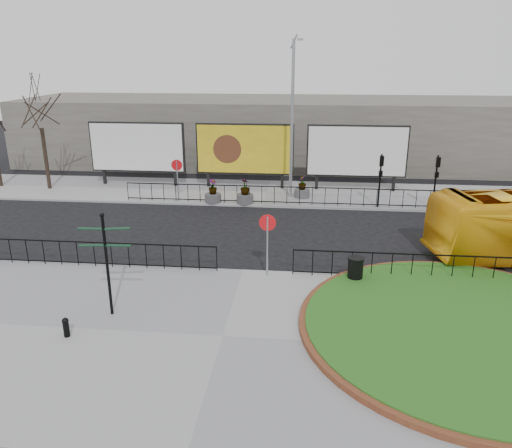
# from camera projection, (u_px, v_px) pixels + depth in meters

# --- Properties ---
(ground) EXTENTS (90.00, 90.00, 0.00)m
(ground) POSITION_uv_depth(u_px,v_px,m) (243.00, 272.00, 20.00)
(ground) COLOR black
(ground) RESTS_ON ground
(pavement_near) EXTENTS (30.00, 10.00, 0.12)m
(pavement_near) POSITION_uv_depth(u_px,v_px,m) (223.00, 338.00, 15.27)
(pavement_near) COLOR gray
(pavement_near) RESTS_ON ground
(pavement_far) EXTENTS (44.00, 6.00, 0.12)m
(pavement_far) POSITION_uv_depth(u_px,v_px,m) (267.00, 193.00, 31.28)
(pavement_far) COLOR gray
(pavement_far) RESTS_ON ground
(brick_edge) EXTENTS (10.40, 10.40, 0.18)m
(brick_edge) POSITION_uv_depth(u_px,v_px,m) (467.00, 329.00, 15.45)
(brick_edge) COLOR brown
(brick_edge) RESTS_ON pavement_near
(grass_lawn) EXTENTS (10.00, 10.00, 0.22)m
(grass_lawn) POSITION_uv_depth(u_px,v_px,m) (467.00, 329.00, 15.44)
(grass_lawn) COLOR #194C14
(grass_lawn) RESTS_ON pavement_near
(railing_near_left) EXTENTS (10.00, 0.10, 1.10)m
(railing_near_left) POSITION_uv_depth(u_px,v_px,m) (94.00, 254.00, 20.07)
(railing_near_left) COLOR black
(railing_near_left) RESTS_ON pavement_near
(railing_near_right) EXTENTS (9.00, 0.10, 1.10)m
(railing_near_right) POSITION_uv_depth(u_px,v_px,m) (412.00, 266.00, 18.88)
(railing_near_right) COLOR black
(railing_near_right) RESTS_ON pavement_near
(railing_far) EXTENTS (18.00, 0.10, 1.10)m
(railing_far) POSITION_uv_depth(u_px,v_px,m) (281.00, 195.00, 28.45)
(railing_far) COLOR black
(railing_far) RESTS_ON pavement_far
(speed_sign_far) EXTENTS (0.64, 0.07, 2.47)m
(speed_sign_far) POSITION_uv_depth(u_px,v_px,m) (177.00, 171.00, 28.71)
(speed_sign_far) COLOR gray
(speed_sign_far) RESTS_ON pavement_far
(speed_sign_near) EXTENTS (0.64, 0.07, 2.47)m
(speed_sign_near) POSITION_uv_depth(u_px,v_px,m) (267.00, 231.00, 18.91)
(speed_sign_near) COLOR gray
(speed_sign_near) RESTS_ON pavement_near
(billboard_left) EXTENTS (6.20, 0.31, 4.10)m
(billboard_left) POSITION_uv_depth(u_px,v_px,m) (137.00, 147.00, 32.19)
(billboard_left) COLOR black
(billboard_left) RESTS_ON pavement_far
(billboard_mid) EXTENTS (6.20, 0.31, 4.10)m
(billboard_mid) POSITION_uv_depth(u_px,v_px,m) (245.00, 149.00, 31.52)
(billboard_mid) COLOR black
(billboard_mid) RESTS_ON pavement_far
(billboard_right) EXTENTS (6.20, 0.31, 4.10)m
(billboard_right) POSITION_uv_depth(u_px,v_px,m) (357.00, 151.00, 30.86)
(billboard_right) COLOR black
(billboard_right) RESTS_ON pavement_far
(lamp_post) EXTENTS (0.74, 0.18, 9.23)m
(lamp_post) POSITION_uv_depth(u_px,v_px,m) (292.00, 118.00, 28.66)
(lamp_post) COLOR gray
(lamp_post) RESTS_ON pavement_far
(signal_pole_a) EXTENTS (0.22, 0.26, 3.00)m
(signal_pole_a) POSITION_uv_depth(u_px,v_px,m) (381.00, 173.00, 27.50)
(signal_pole_a) COLOR black
(signal_pole_a) RESTS_ON pavement_far
(signal_pole_b) EXTENTS (0.22, 0.26, 3.00)m
(signal_pole_b) POSITION_uv_depth(u_px,v_px,m) (436.00, 174.00, 27.22)
(signal_pole_b) COLOR black
(signal_pole_b) RESTS_ON pavement_far
(tree_left) EXTENTS (2.00, 2.00, 7.00)m
(tree_left) POSITION_uv_depth(u_px,v_px,m) (42.00, 134.00, 30.99)
(tree_left) COLOR #2D2119
(tree_left) RESTS_ON pavement_far
(building_backdrop) EXTENTS (40.00, 10.00, 5.00)m
(building_backdrop) POSITION_uv_depth(u_px,v_px,m) (277.00, 131.00, 39.92)
(building_backdrop) COLOR #6A665D
(building_backdrop) RESTS_ON ground
(fingerpost_sign) EXTENTS (1.65, 0.41, 3.52)m
(fingerpost_sign) POSITION_uv_depth(u_px,v_px,m) (106.00, 254.00, 15.88)
(fingerpost_sign) COLOR black
(fingerpost_sign) RESTS_ON pavement_near
(bollard) EXTENTS (0.20, 0.20, 0.63)m
(bollard) POSITION_uv_depth(u_px,v_px,m) (66.00, 326.00, 15.12)
(bollard) COLOR black
(bollard) RESTS_ON pavement_near
(litter_bin) EXTENTS (0.62, 0.62, 1.02)m
(litter_bin) POSITION_uv_depth(u_px,v_px,m) (355.00, 270.00, 18.66)
(litter_bin) COLOR black
(litter_bin) RESTS_ON pavement_near
(planter_a) EXTENTS (0.95, 0.95, 1.37)m
(planter_a) POSITION_uv_depth(u_px,v_px,m) (213.00, 194.00, 28.94)
(planter_a) COLOR #4C4C4F
(planter_a) RESTS_ON pavement_far
(planter_b) EXTENTS (0.98, 0.98, 1.46)m
(planter_b) POSITION_uv_depth(u_px,v_px,m) (245.00, 194.00, 28.75)
(planter_b) COLOR #4C4C4F
(planter_b) RESTS_ON pavement_far
(planter_c) EXTENTS (0.93, 0.93, 1.32)m
(planter_c) POSITION_uv_depth(u_px,v_px,m) (302.00, 190.00, 29.97)
(planter_c) COLOR #4C4C4F
(planter_c) RESTS_ON pavement_far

